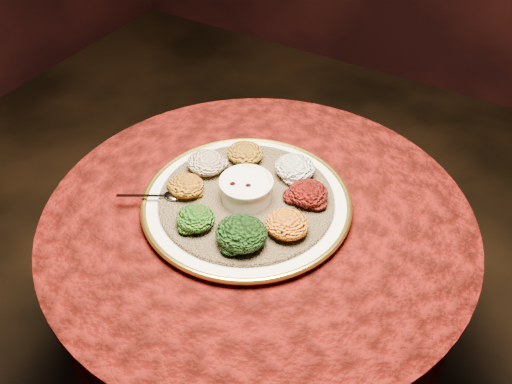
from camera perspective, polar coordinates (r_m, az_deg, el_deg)
The scene contains 13 objects.
table at distance 1.39m, azimuth 0.17°, elevation -7.71°, with size 0.96×0.96×0.73m.
platter at distance 1.27m, azimuth -0.96°, elevation -1.10°, with size 0.52×0.52×0.02m.
injera at distance 1.26m, azimuth -0.96°, elevation -0.74°, with size 0.39×0.39×0.01m, color olive.
stew_bowl at distance 1.24m, azimuth -0.98°, elevation 0.40°, with size 0.12×0.12×0.05m.
spoon at distance 1.27m, azimuth -8.91°, elevation -0.38°, with size 0.13×0.08×0.01m.
portion_ayib at distance 1.31m, azimuth 3.90°, elevation 2.45°, with size 0.09×0.09×0.04m, color white.
portion_kitfo at distance 1.25m, azimuth 5.23°, elevation -0.09°, with size 0.09×0.08×0.04m, color black.
portion_tikil at distance 1.17m, azimuth 3.11°, elevation -3.23°, with size 0.09×0.09×0.04m, color #C07410.
portion_gomen at distance 1.15m, azimuth -1.48°, elevation -4.15°, with size 0.11×0.10×0.05m, color black.
portion_mixveg at distance 1.19m, azimuth -6.06°, elevation -2.62°, with size 0.08×0.08×0.04m, color #8B3209.
portion_kik at distance 1.27m, azimuth -7.00°, elevation 0.62°, with size 0.08×0.08×0.04m, color #9A530D.
portion_timatim at distance 1.33m, azimuth -5.00°, elevation 2.94°, with size 0.09×0.09×0.04m, color maroon.
portion_shiro at distance 1.35m, azimuth -1.09°, elevation 3.92°, with size 0.09×0.08×0.04m, color #8B5110.
Camera 1 is at (0.46, -0.78, 1.61)m, focal length 40.00 mm.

